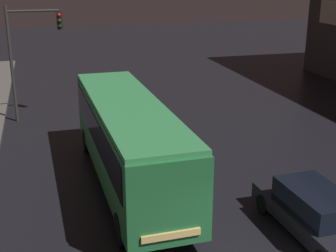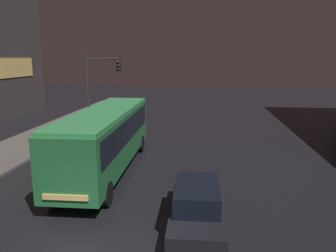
% 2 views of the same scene
% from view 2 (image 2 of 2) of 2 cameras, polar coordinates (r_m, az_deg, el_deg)
% --- Properties ---
extents(sidewalk_left, '(4.00, 48.00, 0.15)m').
position_cam_2_polar(sidewalk_left, '(22.18, -25.98, -4.22)').
color(sidewalk_left, '#56514C').
rests_on(sidewalk_left, ground).
extents(bus_near, '(2.64, 10.62, 3.20)m').
position_cam_2_polar(bus_near, '(16.66, -10.75, -1.46)').
color(bus_near, '#236B38').
rests_on(bus_near, ground).
extents(car_taxi, '(1.90, 4.76, 1.49)m').
position_cam_2_polar(car_taxi, '(11.68, 5.02, -13.43)').
color(car_taxi, black).
rests_on(car_taxi, ground).
extents(traffic_light_main, '(2.78, 0.35, 5.97)m').
position_cam_2_polar(traffic_light_main, '(26.02, -11.96, 7.73)').
color(traffic_light_main, '#2D2D2D').
rests_on(traffic_light_main, ground).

